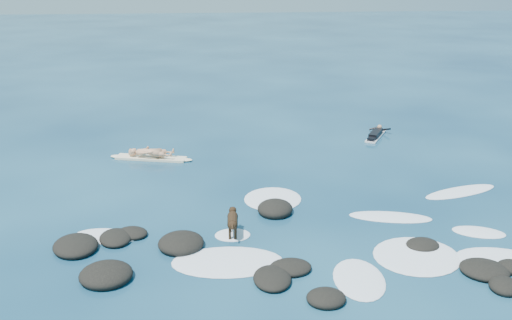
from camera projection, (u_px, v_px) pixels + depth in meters
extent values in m
plane|color=#0A2642|center=(294.00, 228.00, 17.87)|extent=(160.00, 160.00, 0.00)
ellipsoid|color=black|center=(115.00, 238.00, 17.05)|extent=(1.18, 1.38, 0.33)
ellipsoid|color=black|center=(275.00, 209.00, 18.93)|extent=(1.44, 1.54, 0.52)
ellipsoid|color=black|center=(423.00, 245.00, 16.65)|extent=(1.14, 1.03, 0.29)
ellipsoid|color=black|center=(132.00, 233.00, 17.36)|extent=(1.24, 1.17, 0.29)
ellipsoid|color=black|center=(504.00, 286.00, 14.50)|extent=(1.09, 1.15, 0.35)
ellipsoid|color=black|center=(326.00, 298.00, 13.98)|extent=(1.01, 0.92, 0.36)
ellipsoid|color=black|center=(511.00, 267.00, 15.40)|extent=(1.02, 0.95, 0.33)
ellipsoid|color=black|center=(76.00, 246.00, 16.52)|extent=(1.71, 1.84, 0.43)
ellipsoid|color=black|center=(106.00, 275.00, 14.97)|extent=(1.84, 1.83, 0.49)
ellipsoid|color=black|center=(272.00, 278.00, 14.86)|extent=(1.05, 1.33, 0.34)
ellipsoid|color=black|center=(181.00, 243.00, 16.65)|extent=(1.63, 1.67, 0.49)
ellipsoid|color=black|center=(290.00, 267.00, 15.40)|extent=(1.22, 1.01, 0.32)
ellipsoid|color=black|center=(484.00, 270.00, 15.26)|extent=(1.68, 1.63, 0.36)
ellipsoid|color=white|center=(460.00, 192.00, 20.64)|extent=(3.24, 1.79, 0.12)
ellipsoid|color=white|center=(416.00, 256.00, 16.15)|extent=(2.99, 2.87, 0.12)
ellipsoid|color=white|center=(273.00, 199.00, 20.04)|extent=(2.63, 2.72, 0.12)
ellipsoid|color=white|center=(359.00, 279.00, 14.97)|extent=(1.57, 2.29, 0.12)
ellipsoid|color=white|center=(228.00, 262.00, 15.83)|extent=(3.24, 1.97, 0.12)
ellipsoid|color=white|center=(479.00, 232.00, 17.56)|extent=(1.79, 1.33, 0.12)
ellipsoid|color=white|center=(390.00, 217.00, 18.60)|extent=(2.82, 1.47, 0.12)
ellipsoid|color=white|center=(106.00, 236.00, 17.30)|extent=(2.20, 1.52, 0.12)
ellipsoid|color=white|center=(503.00, 261.00, 15.89)|extent=(2.88, 2.20, 0.12)
ellipsoid|color=white|center=(233.00, 235.00, 17.38)|extent=(1.10, 0.90, 0.12)
cube|color=#F9ECC7|center=(151.00, 158.00, 24.06)|extent=(3.05, 1.33, 0.10)
ellipsoid|color=#F9ECC7|center=(185.00, 160.00, 23.85)|extent=(0.66, 0.48, 0.11)
ellipsoid|color=#F9ECC7|center=(117.00, 156.00, 24.27)|extent=(0.66, 0.48, 0.11)
imported|color=tan|center=(150.00, 135.00, 23.72)|extent=(0.62, 0.80, 1.94)
cube|color=white|center=(375.00, 136.00, 27.06)|extent=(1.51, 2.12, 0.08)
ellipsoid|color=white|center=(381.00, 131.00, 27.99)|extent=(0.46, 0.54, 0.08)
cube|color=black|center=(376.00, 133.00, 27.02)|extent=(1.01, 1.35, 0.22)
sphere|color=tan|center=(380.00, 127.00, 27.64)|extent=(0.31, 0.31, 0.23)
cylinder|color=black|center=(375.00, 128.00, 27.91)|extent=(0.55, 0.16, 0.25)
cylinder|color=black|center=(386.00, 129.00, 27.70)|extent=(0.40, 0.49, 0.25)
cube|color=black|center=(372.00, 138.00, 26.40)|extent=(0.56, 0.64, 0.14)
cylinder|color=black|center=(233.00, 220.00, 17.11)|extent=(0.36, 0.67, 0.31)
sphere|color=black|center=(233.00, 216.00, 17.38)|extent=(0.35, 0.35, 0.33)
sphere|color=black|center=(232.00, 225.00, 16.83)|extent=(0.32, 0.32, 0.30)
sphere|color=black|center=(233.00, 210.00, 17.52)|extent=(0.25, 0.25, 0.23)
cone|color=black|center=(233.00, 209.00, 17.66)|extent=(0.13, 0.15, 0.12)
cone|color=black|center=(231.00, 208.00, 17.48)|extent=(0.11, 0.09, 0.11)
cone|color=black|center=(235.00, 208.00, 17.48)|extent=(0.11, 0.09, 0.11)
cylinder|color=black|center=(230.00, 227.00, 17.43)|extent=(0.08, 0.08, 0.43)
cylinder|color=black|center=(236.00, 227.00, 17.43)|extent=(0.08, 0.08, 0.43)
cylinder|color=black|center=(230.00, 234.00, 17.00)|extent=(0.08, 0.08, 0.43)
cylinder|color=black|center=(235.00, 234.00, 17.01)|extent=(0.08, 0.08, 0.43)
cylinder|color=black|center=(232.00, 225.00, 16.68)|extent=(0.08, 0.31, 0.18)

